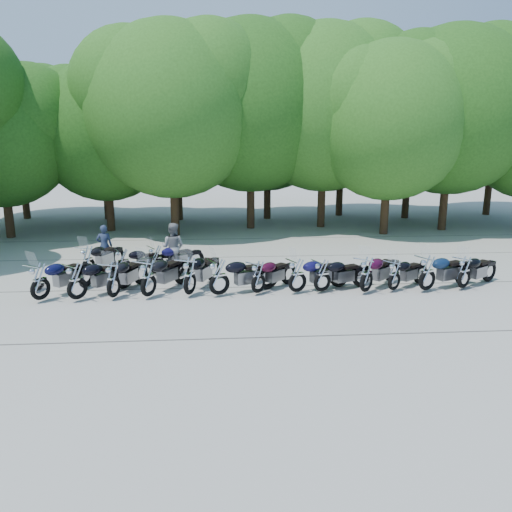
{
  "coord_description": "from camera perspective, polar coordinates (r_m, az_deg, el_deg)",
  "views": [
    {
      "loc": [
        -1.19,
        -15.0,
        5.03
      ],
      "look_at": [
        0.0,
        1.5,
        1.1
      ],
      "focal_mm": 35.0,
      "sensor_mm": 36.0,
      "label": 1
    }
  ],
  "objects": [
    {
      "name": "rider_1",
      "position": [
        19.34,
        -9.47,
        0.99
      ],
      "size": [
        1.1,
        0.97,
        1.89
      ],
      "primitive_type": "imported",
      "rotation": [
        0.0,
        0.0,
        2.82
      ],
      "color": "gray",
      "rests_on": "ground"
    },
    {
      "name": "motorcycle_9",
      "position": [
        16.75,
        12.54,
        -1.95
      ],
      "size": [
        2.31,
        2.24,
        1.4
      ],
      "primitive_type": null,
      "rotation": [
        0.0,
        0.0,
        2.33
      ],
      "color": "#330720",
      "rests_on": "ground"
    },
    {
      "name": "tree_4",
      "position": [
        28.19,
        -0.64,
        16.63
      ],
      "size": [
        9.13,
        9.13,
        11.2
      ],
      "color": "#3A2614",
      "rests_on": "ground"
    },
    {
      "name": "rider_0",
      "position": [
        20.68,
        -16.93,
        1.11
      ],
      "size": [
        0.66,
        0.48,
        1.7
      ],
      "primitive_type": "imported",
      "rotation": [
        0.0,
        0.0,
        3.26
      ],
      "color": "#222D48",
      "rests_on": "ground"
    },
    {
      "name": "motorcycle_12",
      "position": [
        18.2,
        22.71,
        -1.62
      ],
      "size": [
        2.31,
        1.84,
        1.3
      ],
      "primitive_type": null,
      "rotation": [
        0.0,
        0.0,
        2.15
      ],
      "color": "black",
      "rests_on": "ground"
    },
    {
      "name": "tree_1",
      "position": [
        28.39,
        -27.25,
        11.99
      ],
      "size": [
        6.97,
        6.97,
        8.55
      ],
      "color": "#3A2614",
      "rests_on": "ground"
    },
    {
      "name": "motorcycle_4",
      "position": [
        16.22,
        -7.6,
        -2.15
      ],
      "size": [
        1.74,
        2.66,
        1.45
      ],
      "primitive_type": null,
      "rotation": [
        0.0,
        0.0,
        2.73
      ],
      "color": "black",
      "rests_on": "ground"
    },
    {
      "name": "tree_6",
      "position": [
        27.27,
        15.07,
        14.57
      ],
      "size": [
        8.0,
        8.0,
        9.82
      ],
      "color": "#3A2614",
      "rests_on": "ground"
    },
    {
      "name": "tree_9",
      "position": [
        34.85,
        -25.56,
        12.9
      ],
      "size": [
        7.59,
        7.59,
        9.32
      ],
      "color": "#3A2614",
      "rests_on": "ground"
    },
    {
      "name": "tree_2",
      "position": [
        28.49,
        -16.89,
        13.37
      ],
      "size": [
        7.31,
        7.31,
        8.97
      ],
      "color": "#3A2614",
      "rests_on": "ground"
    },
    {
      "name": "tree_3",
      "position": [
        26.38,
        -9.69,
        15.99
      ],
      "size": [
        8.7,
        8.7,
        10.67
      ],
      "color": "#3A2614",
      "rests_on": "ground"
    },
    {
      "name": "motorcycle_7",
      "position": [
        16.4,
        4.77,
        -2.1
      ],
      "size": [
        2.46,
        1.6,
        1.34
      ],
      "primitive_type": null,
      "rotation": [
        0.0,
        0.0,
        1.98
      ],
      "color": "#110E3F",
      "rests_on": "ground"
    },
    {
      "name": "motorcycle_6",
      "position": [
        16.28,
        0.27,
        -2.3
      ],
      "size": [
        2.08,
        2.07,
        1.27
      ],
      "primitive_type": null,
      "rotation": [
        0.0,
        0.0,
        2.35
      ],
      "color": "#32061B",
      "rests_on": "ground"
    },
    {
      "name": "motorcycle_2",
      "position": [
        16.45,
        -16.02,
        -2.48
      ],
      "size": [
        1.53,
        2.53,
        1.37
      ],
      "primitive_type": null,
      "rotation": [
        0.0,
        0.0,
        2.79
      ],
      "color": "black",
      "rests_on": "ground"
    },
    {
      "name": "ground",
      "position": [
        15.86,
        0.39,
        -5.12
      ],
      "size": [
        90.0,
        90.0,
        0.0
      ],
      "primitive_type": "plane",
      "color": "gray",
      "rests_on": "ground"
    },
    {
      "name": "tree_7",
      "position": [
        29.54,
        21.45,
        15.12
      ],
      "size": [
        8.79,
        8.79,
        10.79
      ],
      "color": "#3A2614",
      "rests_on": "ground"
    },
    {
      "name": "motorcycle_10",
      "position": [
        17.21,
        15.55,
        -2.02
      ],
      "size": [
        2.14,
        1.79,
        1.22
      ],
      "primitive_type": null,
      "rotation": [
        0.0,
        0.0,
        2.19
      ],
      "color": "black",
      "rests_on": "ground"
    },
    {
      "name": "tree_12",
      "position": [
        31.62,
        1.34,
        14.62
      ],
      "size": [
        7.88,
        7.88,
        9.67
      ],
      "color": "#3A2614",
      "rests_on": "ground"
    },
    {
      "name": "motorcycle_0",
      "position": [
        16.95,
        -23.5,
        -2.56
      ],
      "size": [
        1.98,
        2.5,
        1.4
      ],
      "primitive_type": null,
      "rotation": [
        0.0,
        0.0,
        2.57
      ],
      "color": "black",
      "rests_on": "ground"
    },
    {
      "name": "tree_13",
      "position": [
        33.43,
        9.84,
        14.9
      ],
      "size": [
        8.31,
        8.31,
        10.2
      ],
      "color": "#3A2614",
      "rests_on": "ground"
    },
    {
      "name": "motorcycle_3",
      "position": [
        16.25,
        -12.22,
        -2.34
      ],
      "size": [
        1.97,
        2.57,
        1.43
      ],
      "primitive_type": null,
      "rotation": [
        0.0,
        0.0,
        2.6
      ],
      "color": "black",
      "rests_on": "ground"
    },
    {
      "name": "motorcycle_5",
      "position": [
        16.08,
        -4.22,
        -2.28
      ],
      "size": [
        2.58,
        1.71,
        1.41
      ],
      "primitive_type": null,
      "rotation": [
        0.0,
        0.0,
        1.99
      ],
      "color": "black",
      "rests_on": "ground"
    },
    {
      "name": "tree_14",
      "position": [
        33.29,
        17.3,
        14.16
      ],
      "size": [
        8.02,
        8.02,
        9.84
      ],
      "color": "#3A2614",
      "rests_on": "ground"
    },
    {
      "name": "motorcycle_14",
      "position": [
        18.98,
        -14.92,
        -0.58
      ],
      "size": [
        2.21,
        1.45,
        1.21
      ],
      "primitive_type": null,
      "rotation": [
        0.0,
        0.0,
        1.98
      ],
      "color": "black",
      "rests_on": "ground"
    },
    {
      "name": "tree_11",
      "position": [
        31.53,
        -9.09,
        14.05
      ],
      "size": [
        7.56,
        7.56,
        9.28
      ],
      "color": "#3A2614",
      "rests_on": "ground"
    },
    {
      "name": "motorcycle_15",
      "position": [
        18.98,
        -11.28,
        -0.29
      ],
      "size": [
        2.28,
        1.73,
        1.27
      ],
      "primitive_type": null,
      "rotation": [
        0.0,
        0.0,
        2.1
      ],
      "color": "#100D3C",
      "rests_on": "ground"
    },
    {
      "name": "motorcycle_13",
      "position": [
        19.25,
        -18.65,
        -0.44
      ],
      "size": [
        1.68,
        2.46,
        1.34
      ],
      "primitive_type": null,
      "rotation": [
        0.0,
        0.0,
        2.69
      ],
      "color": "black",
      "rests_on": "ground"
    },
    {
      "name": "tree_5",
      "position": [
        28.84,
        7.8,
        16.31
      ],
      "size": [
        9.04,
        9.04,
        11.1
      ],
      "color": "#3A2614",
      "rests_on": "ground"
    },
    {
      "name": "motorcycle_11",
      "position": [
        17.46,
        19.02,
        -1.72
      ],
      "size": [
        2.59,
        1.73,
        1.41
      ],
      "primitive_type": null,
      "rotation": [
        0.0,
        0.0,
        2.0
      ],
      "color": "#0D1F3C",
      "rests_on": "ground"
    },
    {
      "name": "motorcycle_8",
      "position": [
        16.58,
        7.61,
        -2.11
      ],
      "size": [
        2.36,
        1.53,
        1.28
      ],
      "primitive_type": null,
      "rotation": [
        0.0,
        0.0,
        1.98
      ],
      "color": "black",
      "rests_on": "ground"
    },
    {
      "name": "tree_10",
      "position": [
        32.75,
        -17.17,
        13.88
      ],
      "size": [
        7.78,
        7.78,
        9.55
      ],
      "color": "#3A2614",
      "rests_on": "ground"
    },
    {
      "name": "tree_15",
      "position": [
        36.69,
        25.87,
        15.2
      ],
      "size": [
        9.67,
        9.67,
        11.86
      ],
      "color": "#3A2614",
      "rests_on": "ground"
    },
    {
      "name": "motorcycle_1",
      "position": [
        16.58,
        -19.81,
        -2.6
      ],
      "size": [
        2.22,
        2.32,
        1.39
      ],
      "primitive_type": null,
      "rotation": [
        0.0,
        0.0,
        2.4
      ],
      "color": "black",
      "rests_on": "ground"
    }
  ]
}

